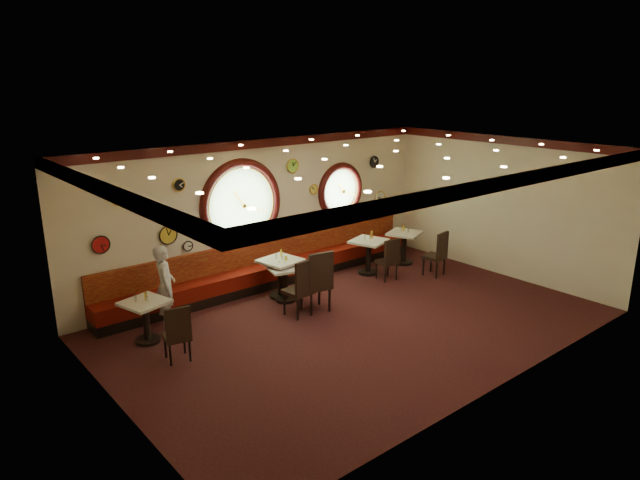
# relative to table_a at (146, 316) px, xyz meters

# --- Properties ---
(floor) EXTENTS (9.00, 6.00, 0.00)m
(floor) POSITION_rel_table_a_xyz_m (3.35, -1.78, -0.48)
(floor) COLOR black
(floor) RESTS_ON ground
(ceiling) EXTENTS (9.00, 6.00, 0.02)m
(ceiling) POSITION_rel_table_a_xyz_m (3.35, -1.78, 2.72)
(ceiling) COLOR gold
(ceiling) RESTS_ON wall_back
(wall_back) EXTENTS (9.00, 0.02, 3.20)m
(wall_back) POSITION_rel_table_a_xyz_m (3.35, 1.22, 1.12)
(wall_back) COLOR beige
(wall_back) RESTS_ON floor
(wall_front) EXTENTS (9.00, 0.02, 3.20)m
(wall_front) POSITION_rel_table_a_xyz_m (3.35, -4.78, 1.12)
(wall_front) COLOR beige
(wall_front) RESTS_ON floor
(wall_left) EXTENTS (0.02, 6.00, 3.20)m
(wall_left) POSITION_rel_table_a_xyz_m (-1.15, -1.78, 1.12)
(wall_left) COLOR beige
(wall_left) RESTS_ON floor
(wall_right) EXTENTS (0.02, 6.00, 3.20)m
(wall_right) POSITION_rel_table_a_xyz_m (7.85, -1.78, 1.12)
(wall_right) COLOR beige
(wall_right) RESTS_ON floor
(molding_back) EXTENTS (9.00, 0.10, 0.18)m
(molding_back) POSITION_rel_table_a_xyz_m (3.35, 1.17, 2.63)
(molding_back) COLOR #350A09
(molding_back) RESTS_ON wall_back
(molding_front) EXTENTS (9.00, 0.10, 0.18)m
(molding_front) POSITION_rel_table_a_xyz_m (3.35, -4.73, 2.63)
(molding_front) COLOR #350A09
(molding_front) RESTS_ON wall_back
(molding_left) EXTENTS (0.10, 6.00, 0.18)m
(molding_left) POSITION_rel_table_a_xyz_m (-1.10, -1.78, 2.63)
(molding_left) COLOR #350A09
(molding_left) RESTS_ON wall_back
(molding_right) EXTENTS (0.10, 6.00, 0.18)m
(molding_right) POSITION_rel_table_a_xyz_m (7.80, -1.78, 2.63)
(molding_right) COLOR #350A09
(molding_right) RESTS_ON wall_back
(banquette_base) EXTENTS (8.00, 0.55, 0.20)m
(banquette_base) POSITION_rel_table_a_xyz_m (3.35, 0.94, -0.38)
(banquette_base) COLOR black
(banquette_base) RESTS_ON floor
(banquette_seat) EXTENTS (8.00, 0.55, 0.30)m
(banquette_seat) POSITION_rel_table_a_xyz_m (3.35, 0.94, -0.13)
(banquette_seat) COLOR #5B0C07
(banquette_seat) RESTS_ON banquette_base
(banquette_back) EXTENTS (8.00, 0.10, 0.55)m
(banquette_back) POSITION_rel_table_a_xyz_m (3.35, 1.16, 0.27)
(banquette_back) COLOR #65080F
(banquette_back) RESTS_ON wall_back
(porthole_left_glass) EXTENTS (1.66, 0.02, 1.66)m
(porthole_left_glass) POSITION_rel_table_a_xyz_m (2.75, 1.22, 1.37)
(porthole_left_glass) COLOR #7EB26B
(porthole_left_glass) RESTS_ON wall_back
(porthole_left_frame) EXTENTS (1.98, 0.18, 1.98)m
(porthole_left_frame) POSITION_rel_table_a_xyz_m (2.75, 1.20, 1.37)
(porthole_left_frame) COLOR #350A09
(porthole_left_frame) RESTS_ON wall_back
(porthole_left_ring) EXTENTS (1.61, 0.03, 1.61)m
(porthole_left_ring) POSITION_rel_table_a_xyz_m (2.75, 1.17, 1.37)
(porthole_left_ring) COLOR gold
(porthole_left_ring) RESTS_ON wall_back
(porthole_right_glass) EXTENTS (1.10, 0.02, 1.10)m
(porthole_right_glass) POSITION_rel_table_a_xyz_m (5.55, 1.22, 1.32)
(porthole_right_glass) COLOR #7EB26B
(porthole_right_glass) RESTS_ON wall_back
(porthole_right_frame) EXTENTS (1.38, 0.18, 1.38)m
(porthole_right_frame) POSITION_rel_table_a_xyz_m (5.55, 1.20, 1.32)
(porthole_right_frame) COLOR #350A09
(porthole_right_frame) RESTS_ON wall_back
(porthole_right_ring) EXTENTS (1.09, 0.03, 1.09)m
(porthole_right_ring) POSITION_rel_table_a_xyz_m (5.55, 1.17, 1.32)
(porthole_right_ring) COLOR gold
(porthole_right_ring) RESTS_ON wall_back
(wall_clock_0) EXTENTS (0.28, 0.03, 0.28)m
(wall_clock_0) POSITION_rel_table_a_xyz_m (6.65, 1.18, 1.92)
(wall_clock_0) COLOR black
(wall_clock_0) RESTS_ON wall_back
(wall_clock_1) EXTENTS (0.26, 0.03, 0.26)m
(wall_clock_1) POSITION_rel_table_a_xyz_m (0.15, 1.18, 1.87)
(wall_clock_1) COLOR #A8CB28
(wall_clock_1) RESTS_ON wall_back
(wall_clock_2) EXTENTS (0.24, 0.03, 0.24)m
(wall_clock_2) POSITION_rel_table_a_xyz_m (4.20, 1.18, 0.72)
(wall_clock_2) COLOR red
(wall_clock_2) RESTS_ON wall_back
(wall_clock_3) EXTENTS (0.34, 0.03, 0.34)m
(wall_clock_3) POSITION_rel_table_a_xyz_m (6.90, 1.18, 0.97)
(wall_clock_3) COLOR white
(wall_clock_3) RESTS_ON wall_back
(wall_clock_4) EXTENTS (0.24, 0.03, 0.24)m
(wall_clock_4) POSITION_rel_table_a_xyz_m (1.35, 1.18, 1.97)
(wall_clock_4) COLOR black
(wall_clock_4) RESTS_ON wall_back
(wall_clock_5) EXTENTS (0.36, 0.03, 0.36)m
(wall_clock_5) POSITION_rel_table_a_xyz_m (1.05, 1.18, 1.02)
(wall_clock_5) COLOR gold
(wall_clock_5) RESTS_ON wall_back
(wall_clock_6) EXTENTS (0.20, 0.03, 0.20)m
(wall_clock_6) POSITION_rel_table_a_xyz_m (1.45, 1.18, 0.72)
(wall_clock_6) COLOR white
(wall_clock_6) RESTS_ON wall_back
(wall_clock_7) EXTENTS (0.32, 0.03, 0.32)m
(wall_clock_7) POSITION_rel_table_a_xyz_m (-0.25, 1.18, 1.07)
(wall_clock_7) COLOR red
(wall_clock_7) RESTS_ON wall_back
(wall_clock_8) EXTENTS (0.22, 0.03, 0.22)m
(wall_clock_8) POSITION_rel_table_a_xyz_m (4.70, 1.18, 1.47)
(wall_clock_8) COLOR #ECE04E
(wall_clock_8) RESTS_ON wall_back
(wall_clock_9) EXTENTS (0.30, 0.03, 0.30)m
(wall_clock_9) POSITION_rel_table_a_xyz_m (4.10, 1.18, 2.07)
(wall_clock_9) COLOR #93D743
(wall_clock_9) RESTS_ON wall_back
(table_a) EXTENTS (0.85, 0.85, 0.76)m
(table_a) POSITION_rel_table_a_xyz_m (0.00, 0.00, 0.00)
(table_a) COLOR black
(table_a) RESTS_ON floor
(table_b) EXTENTS (0.82, 0.82, 0.74)m
(table_b) POSITION_rel_table_a_xyz_m (2.98, -0.01, -0.02)
(table_b) COLOR black
(table_b) RESTS_ON floor
(table_c) EXTENTS (0.87, 0.87, 0.83)m
(table_c) POSITION_rel_table_a_xyz_m (3.02, 0.21, 0.04)
(table_c) COLOR black
(table_c) RESTS_ON floor
(table_d) EXTENTS (0.93, 0.93, 0.82)m
(table_d) POSITION_rel_table_a_xyz_m (5.48, 0.12, 0.03)
(table_d) COLOR black
(table_d) RESTS_ON floor
(table_e) EXTENTS (0.94, 0.94, 0.80)m
(table_e) POSITION_rel_table_a_xyz_m (6.68, 0.09, 0.02)
(table_e) COLOR black
(table_e) RESTS_ON floor
(chair_a) EXTENTS (0.48, 0.48, 0.60)m
(chair_a) POSITION_rel_table_a_xyz_m (0.10, -1.01, 0.07)
(chair_a) COLOR black
(chair_a) RESTS_ON floor
(chair_b) EXTENTS (0.52, 0.52, 0.71)m
(chair_b) POSITION_rel_table_a_xyz_m (2.75, -0.84, 0.17)
(chair_b) COLOR black
(chair_b) RESTS_ON floor
(chair_c) EXTENTS (0.60, 0.60, 0.77)m
(chair_c) POSITION_rel_table_a_xyz_m (3.14, -0.88, 0.23)
(chair_c) COLOR black
(chair_c) RESTS_ON floor
(chair_d) EXTENTS (0.47, 0.47, 0.61)m
(chair_d) POSITION_rel_table_a_xyz_m (5.51, -0.52, 0.08)
(chair_d) COLOR black
(chair_d) RESTS_ON floor
(chair_e) EXTENTS (0.51, 0.51, 0.65)m
(chair_e) POSITION_rel_table_a_xyz_m (6.60, -1.03, 0.12)
(chair_e) COLOR black
(chair_e) RESTS_ON floor
(condiment_a_salt) EXTENTS (0.04, 0.04, 0.11)m
(condiment_a_salt) POSITION_rel_table_a_xyz_m (-0.12, 0.08, 0.34)
(condiment_a_salt) COLOR #BCBCC0
(condiment_a_salt) RESTS_ON table_a
(condiment_b_salt) EXTENTS (0.04, 0.04, 0.11)m
(condiment_b_salt) POSITION_rel_table_a_xyz_m (2.90, 0.08, 0.31)
(condiment_b_salt) COLOR silver
(condiment_b_salt) RESTS_ON table_b
(condiment_c_salt) EXTENTS (0.04, 0.04, 0.11)m
(condiment_c_salt) POSITION_rel_table_a_xyz_m (2.97, 0.29, 0.40)
(condiment_c_salt) COLOR silver
(condiment_c_salt) RESTS_ON table_c
(condiment_d_salt) EXTENTS (0.03, 0.03, 0.09)m
(condiment_d_salt) POSITION_rel_table_a_xyz_m (5.42, 0.19, 0.38)
(condiment_d_salt) COLOR silver
(condiment_d_salt) RESTS_ON table_d
(condiment_a_pepper) EXTENTS (0.03, 0.03, 0.09)m
(condiment_a_pepper) POSITION_rel_table_a_xyz_m (0.03, -0.06, 0.33)
(condiment_a_pepper) COLOR silver
(condiment_a_pepper) RESTS_ON table_a
(condiment_b_pepper) EXTENTS (0.04, 0.04, 0.11)m
(condiment_b_pepper) POSITION_rel_table_a_xyz_m (2.97, -0.02, 0.31)
(condiment_b_pepper) COLOR silver
(condiment_b_pepper) RESTS_ON table_b
(condiment_c_pepper) EXTENTS (0.03, 0.03, 0.09)m
(condiment_c_pepper) POSITION_rel_table_a_xyz_m (3.04, 0.16, 0.39)
(condiment_c_pepper) COLOR silver
(condiment_c_pepper) RESTS_ON table_c
(condiment_d_pepper) EXTENTS (0.04, 0.04, 0.11)m
(condiment_d_pepper) POSITION_rel_table_a_xyz_m (5.54, 0.15, 0.39)
(condiment_d_pepper) COLOR #BBBBC0
(condiment_d_pepper) RESTS_ON table_d
(condiment_a_bottle) EXTENTS (0.04, 0.04, 0.14)m
(condiment_a_bottle) POSITION_rel_table_a_xyz_m (0.05, 0.03, 0.35)
(condiment_a_bottle) COLOR gold
(condiment_a_bottle) RESTS_ON table_a
(condiment_b_bottle) EXTENTS (0.06, 0.06, 0.18)m
(condiment_b_bottle) POSITION_rel_table_a_xyz_m (3.08, 0.09, 0.35)
(condiment_b_bottle) COLOR gold
(condiment_b_bottle) RESTS_ON table_b
(condiment_c_bottle) EXTENTS (0.05, 0.05, 0.16)m
(condiment_c_bottle) POSITION_rel_table_a_xyz_m (3.15, 0.35, 0.43)
(condiment_c_bottle) COLOR yellow
(condiment_c_bottle) RESTS_ON table_c
(condiment_d_bottle) EXTENTS (0.06, 0.06, 0.18)m
(condiment_d_bottle) POSITION_rel_table_a_xyz_m (5.63, 0.18, 0.43)
(condiment_d_bottle) COLOR gold
(condiment_d_bottle) RESTS_ON table_d
(condiment_e_salt) EXTENTS (0.03, 0.03, 0.09)m
(condiment_e_salt) POSITION_rel_table_a_xyz_m (6.64, 0.17, 0.36)
(condiment_e_salt) COLOR silver
(condiment_e_salt) RESTS_ON table_e
(condiment_e_pepper) EXTENTS (0.03, 0.03, 0.10)m
(condiment_e_pepper) POSITION_rel_table_a_xyz_m (6.72, 0.02, 0.37)
(condiment_e_pepper) COLOR #BABABE
(condiment_e_pepper) RESTS_ON table_e
(condiment_e_bottle) EXTENTS (0.05, 0.05, 0.17)m
(condiment_e_bottle) POSITION_rel_table_a_xyz_m (6.74, 0.19, 0.40)
(condiment_e_bottle) COLOR yellow
(condiment_e_bottle) RESTS_ON table_e
(waiter) EXTENTS (0.56, 0.66, 1.55)m
(waiter) POSITION_rel_table_a_xyz_m (0.58, 0.42, 0.29)
(waiter) COLOR silver
(waiter) RESTS_ON floor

